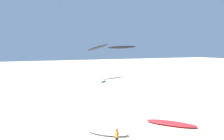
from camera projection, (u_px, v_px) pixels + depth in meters
The scene contains 5 objects.
flying_kite_1 at pixel (122, 47), 57.50m from camera, with size 5.77×11.20×9.10m.
flying_kite_2 at pixel (98, 47), 61.56m from camera, with size 8.22×5.20×9.84m.
grounded_kite_1 at pixel (107, 132), 22.19m from camera, with size 4.14×4.08×0.43m.
grounded_kite_2 at pixel (171, 123), 24.70m from camera, with size 4.55×4.99×0.41m.
person_foreground_walker at pixel (117, 137), 19.16m from camera, with size 0.25×0.50×1.66m.
Camera 1 is at (-6.81, -1.21, 8.39)m, focal length 36.52 mm.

